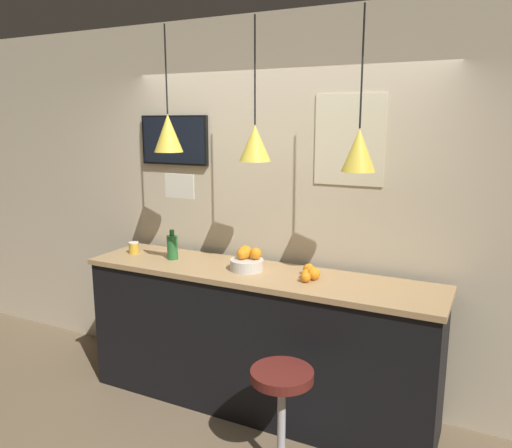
{
  "coord_description": "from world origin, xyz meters",
  "views": [
    {
      "loc": [
        1.53,
        -2.48,
        2.12
      ],
      "look_at": [
        0.0,
        0.61,
        1.41
      ],
      "focal_mm": 35.0,
      "sensor_mm": 36.0,
      "label": 1
    }
  ],
  "objects": [
    {
      "name": "back_wall",
      "position": [
        0.0,
        1.02,
        1.45
      ],
      "size": [
        8.0,
        0.06,
        2.9
      ],
      "color": "beige",
      "rests_on": "ground_plane"
    },
    {
      "name": "service_counter",
      "position": [
        0.0,
        0.61,
        0.53
      ],
      "size": [
        2.65,
        0.6,
        1.06
      ],
      "color": "black",
      "rests_on": "ground_plane"
    },
    {
      "name": "bar_stool",
      "position": [
        0.48,
        -0.01,
        0.47
      ],
      "size": [
        0.41,
        0.41,
        0.69
      ],
      "color": "#B7B7BC",
      "rests_on": "ground_plane"
    },
    {
      "name": "fruit_bowl",
      "position": [
        -0.08,
        0.62,
        1.13
      ],
      "size": [
        0.24,
        0.24,
        0.17
      ],
      "color": "beige",
      "rests_on": "service_counter"
    },
    {
      "name": "orange_pile",
      "position": [
        0.41,
        0.62,
        1.1
      ],
      "size": [
        0.15,
        0.24,
        0.09
      ],
      "color": "orange",
      "rests_on": "service_counter"
    },
    {
      "name": "juice_bottle",
      "position": [
        -0.73,
        0.61,
        1.16
      ],
      "size": [
        0.08,
        0.08,
        0.24
      ],
      "color": "#286B33",
      "rests_on": "service_counter"
    },
    {
      "name": "spread_jar",
      "position": [
        -1.12,
        0.61,
        1.11
      ],
      "size": [
        0.08,
        0.08,
        0.09
      ],
      "color": "gold",
      "rests_on": "service_counter"
    },
    {
      "name": "pendant_lamp_left",
      "position": [
        -0.72,
        0.59,
        2.04
      ],
      "size": [
        0.22,
        0.22,
        0.91
      ],
      "color": "black"
    },
    {
      "name": "pendant_lamp_middle",
      "position": [
        0.0,
        0.59,
        1.98
      ],
      "size": [
        0.22,
        0.22,
        0.95
      ],
      "color": "black"
    },
    {
      "name": "pendant_lamp_right",
      "position": [
        0.72,
        0.59,
        1.95
      ],
      "size": [
        0.21,
        0.21,
        0.99
      ],
      "color": "black"
    },
    {
      "name": "mounted_tv",
      "position": [
        -0.93,
        0.96,
        1.97
      ],
      "size": [
        0.64,
        0.04,
        0.4
      ],
      "color": "black"
    },
    {
      "name": "hanging_menu_board",
      "position": [
        -0.49,
        0.39,
        1.68
      ],
      "size": [
        0.24,
        0.01,
        0.17
      ],
      "color": "white"
    },
    {
      "name": "wall_poster",
      "position": [
        0.54,
        0.98,
        1.99
      ],
      "size": [
        0.5,
        0.01,
        0.64
      ],
      "color": "beige"
    }
  ]
}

